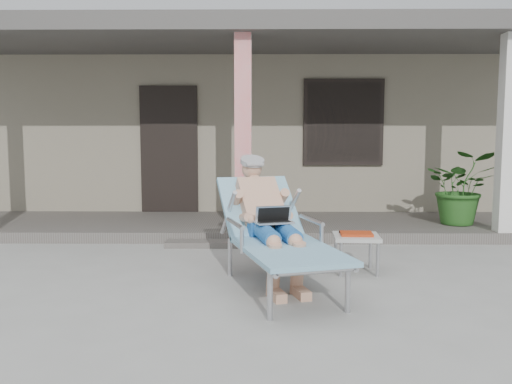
{
  "coord_description": "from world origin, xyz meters",
  "views": [
    {
      "loc": [
        0.25,
        -5.07,
        1.46
      ],
      "look_at": [
        0.19,
        0.6,
        0.85
      ],
      "focal_mm": 38.0,
      "sensor_mm": 36.0,
      "label": 1
    }
  ],
  "objects": [
    {
      "name": "ground",
      "position": [
        0.0,
        0.0,
        0.0
      ],
      "size": [
        60.0,
        60.0,
        0.0
      ],
      "primitive_type": "plane",
      "color": "#9E9E99",
      "rests_on": "ground"
    },
    {
      "name": "house",
      "position": [
        0.0,
        6.5,
        1.67
      ],
      "size": [
        10.4,
        5.4,
        3.3
      ],
      "color": "gray",
      "rests_on": "ground"
    },
    {
      "name": "porch_deck",
      "position": [
        0.0,
        3.0,
        0.07
      ],
      "size": [
        10.0,
        2.0,
        0.15
      ],
      "primitive_type": "cube",
      "color": "#605B56",
      "rests_on": "ground"
    },
    {
      "name": "porch_overhang",
      "position": [
        0.0,
        2.95,
        2.79
      ],
      "size": [
        10.0,
        2.3,
        2.85
      ],
      "color": "silver",
      "rests_on": "porch_deck"
    },
    {
      "name": "porch_step",
      "position": [
        0.0,
        1.85,
        0.04
      ],
      "size": [
        2.0,
        0.3,
        0.07
      ],
      "primitive_type": "cube",
      "color": "#605B56",
      "rests_on": "ground"
    },
    {
      "name": "lounger",
      "position": [
        0.35,
        0.11,
        0.82
      ],
      "size": [
        1.29,
        2.11,
        1.33
      ],
      "rotation": [
        0.0,
        0.0,
        0.29
      ],
      "color": "#B7B7BC",
      "rests_on": "ground"
    },
    {
      "name": "side_table",
      "position": [
        1.25,
        0.57,
        0.36
      ],
      "size": [
        0.5,
        0.5,
        0.43
      ],
      "rotation": [
        0.0,
        0.0,
        -0.06
      ],
      "color": "#B6B6B1",
      "rests_on": "ground"
    },
    {
      "name": "potted_palm",
      "position": [
        3.14,
        2.74,
        0.69
      ],
      "size": [
        1.17,
        1.08,
        1.07
      ],
      "primitive_type": "imported",
      "rotation": [
        0.0,
        0.0,
        -0.3
      ],
      "color": "#26591E",
      "rests_on": "porch_deck"
    }
  ]
}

